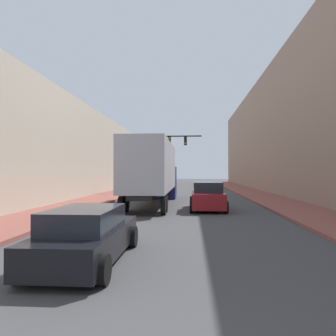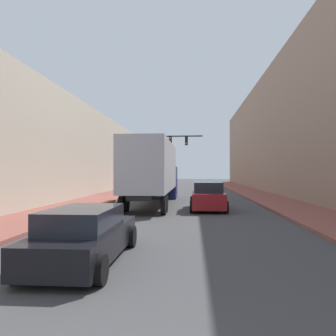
{
  "view_description": "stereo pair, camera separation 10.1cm",
  "coord_description": "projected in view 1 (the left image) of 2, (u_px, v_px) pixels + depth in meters",
  "views": [
    {
      "loc": [
        0.62,
        -1.33,
        2.32
      ],
      "look_at": [
        -0.59,
        15.79,
        2.5
      ],
      "focal_mm": 35.0,
      "sensor_mm": 36.0,
      "label": 1
    },
    {
      "loc": [
        0.72,
        -1.32,
        2.32
      ],
      "look_at": [
        -0.59,
        15.79,
        2.5
      ],
      "focal_mm": 35.0,
      "sensor_mm": 36.0,
      "label": 2
    }
  ],
  "objects": [
    {
      "name": "sidewalk_right",
      "position": [
        258.0,
        195.0,
        30.78
      ],
      "size": [
        3.38,
        80.0,
        0.15
      ],
      "color": "brown",
      "rests_on": "ground"
    },
    {
      "name": "sidewalk_left",
      "position": [
        114.0,
        195.0,
        31.76
      ],
      "size": [
        3.38,
        80.0,
        0.15
      ],
      "color": "brown",
      "rests_on": "ground"
    },
    {
      "name": "building_right",
      "position": [
        309.0,
        125.0,
        30.51
      ],
      "size": [
        6.0,
        80.0,
        13.28
      ],
      "color": "#997A66",
      "rests_on": "ground"
    },
    {
      "name": "building_left",
      "position": [
        67.0,
        153.0,
        32.13
      ],
      "size": [
        6.0,
        80.0,
        8.28
      ],
      "color": "#BCB29E",
      "rests_on": "ground"
    },
    {
      "name": "semi_truck",
      "position": [
        154.0,
        171.0,
        22.77
      ],
      "size": [
        2.56,
        13.46,
        4.2
      ],
      "color": "#B2B7C1",
      "rests_on": "ground"
    },
    {
      "name": "sedan_car",
      "position": [
        87.0,
        236.0,
        8.38
      ],
      "size": [
        1.97,
        4.7,
        1.4
      ],
      "color": "black",
      "rests_on": "ground"
    },
    {
      "name": "suv_car",
      "position": [
        207.0,
        197.0,
        19.65
      ],
      "size": [
        2.12,
        4.5,
        1.68
      ],
      "color": "maroon",
      "rests_on": "ground"
    },
    {
      "name": "traffic_signal_gantry",
      "position": [
        155.0,
        150.0,
        34.76
      ],
      "size": [
        6.87,
        0.35,
        6.35
      ],
      "color": "black",
      "rests_on": "ground"
    }
  ]
}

